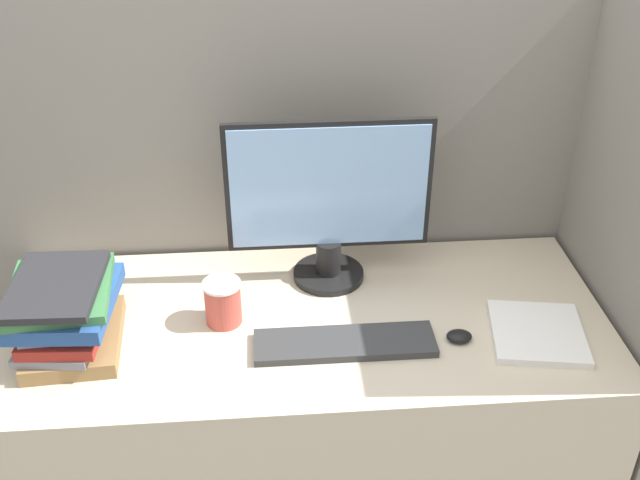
{
  "coord_description": "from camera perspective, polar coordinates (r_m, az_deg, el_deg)",
  "views": [
    {
      "loc": [
        -0.09,
        -1.21,
        1.97
      ],
      "look_at": [
        0.04,
        0.38,
        0.98
      ],
      "focal_mm": 42.0,
      "sensor_mm": 36.0,
      "label": 1
    }
  ],
  "objects": [
    {
      "name": "coffee_cup",
      "position": [
        1.95,
        -7.41,
        -4.72
      ],
      "size": [
        0.1,
        0.1,
        0.12
      ],
      "color": "#BF4C3F",
      "rests_on": "desk"
    },
    {
      "name": "paper_pile",
      "position": [
        1.99,
        16.23,
        -6.82
      ],
      "size": [
        0.27,
        0.28,
        0.02
      ],
      "color": "white",
      "rests_on": "desk"
    },
    {
      "name": "cubicle_panel_right",
      "position": [
        2.19,
        21.12,
        -3.76
      ],
      "size": [
        0.04,
        0.76,
        1.55
      ],
      "color": "gray",
      "rests_on": "ground_plane"
    },
    {
      "name": "cubicle_panel_rear",
      "position": [
        2.29,
        -1.6,
        0.2
      ],
      "size": [
        1.98,
        0.04,
        1.55
      ],
      "color": "gray",
      "rests_on": "ground_plane"
    },
    {
      "name": "desk",
      "position": [
        2.23,
        -0.88,
        -13.73
      ],
      "size": [
        1.58,
        0.7,
        0.76
      ],
      "color": "beige",
      "rests_on": "ground_plane"
    },
    {
      "name": "monitor",
      "position": [
        2.01,
        0.68,
        2.71
      ],
      "size": [
        0.55,
        0.2,
        0.47
      ],
      "color": "black",
      "rests_on": "desk"
    },
    {
      "name": "keyboard",
      "position": [
        1.89,
        1.9,
        -7.87
      ],
      "size": [
        0.45,
        0.13,
        0.02
      ],
      "color": "#333333",
      "rests_on": "desk"
    },
    {
      "name": "book_stack",
      "position": [
        1.94,
        -18.75,
        -5.32
      ],
      "size": [
        0.26,
        0.3,
        0.2
      ],
      "color": "olive",
      "rests_on": "desk"
    },
    {
      "name": "mouse",
      "position": [
        1.94,
        10.56,
        -7.22
      ],
      "size": [
        0.06,
        0.05,
        0.02
      ],
      "color": "black",
      "rests_on": "desk"
    }
  ]
}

